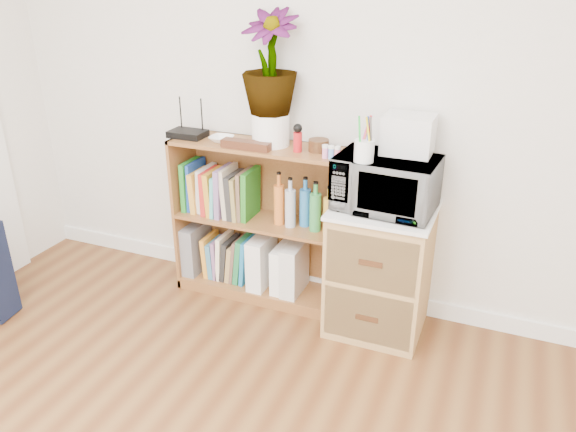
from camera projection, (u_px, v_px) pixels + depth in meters
The scene contains 21 objects.
skirting_board at pixel (321, 285), 3.45m from camera, with size 4.00×0.02×0.10m, color white.
bookshelf at pixel (258, 222), 3.28m from camera, with size 1.00×0.30×0.95m, color brown.
wicker_unit at pixel (379, 271), 3.01m from camera, with size 0.50×0.45×0.70m, color #9E7542.
microwave at pixel (386, 183), 2.80m from camera, with size 0.49×0.34×0.27m, color white.
pen_cup at pixel (364, 151), 2.66m from camera, with size 0.10×0.10×0.10m, color white.
small_appliance at pixel (408, 134), 2.76m from camera, with size 0.24×0.20×0.19m, color silver.
router at pixel (188, 134), 3.22m from camera, with size 0.21×0.14×0.04m, color black.
white_bowl at pixel (222, 139), 3.13m from camera, with size 0.13×0.13×0.03m, color white.
plant_pot at pixel (271, 129), 3.05m from camera, with size 0.21×0.21×0.17m, color white.
potted_plant at pixel (270, 62), 2.90m from camera, with size 0.30×0.30×0.53m, color #347930.
trinket_box at pixel (246, 145), 3.00m from camera, with size 0.28×0.07×0.04m, color #3A1B10.
kokeshi_doll at pixel (298, 142), 2.95m from camera, with size 0.05×0.05×0.10m, color red.
wooden_bowl at pixel (319, 145), 2.96m from camera, with size 0.11×0.11×0.06m, color #341A0E.
paint_jars at pixel (331, 153), 2.84m from camera, with size 0.12×0.04×0.06m, color #CB7090.
file_box at pixel (196, 247), 3.54m from camera, with size 0.09×0.25×0.31m, color slate.
magazine_holder_left at pixel (262, 261), 3.37m from camera, with size 0.10×0.25×0.32m, color white.
magazine_holder_mid at pixel (284, 268), 3.33m from camera, with size 0.09×0.22×0.28m, color white.
magazine_holder_right at pixel (294, 268), 3.30m from camera, with size 0.10×0.25×0.31m, color silver.
cookbooks at pixel (220, 191), 3.30m from camera, with size 0.44×0.20×0.30m.
liquor_bottles at pixel (305, 204), 3.12m from camera, with size 0.36×0.07×0.30m.
lower_books at pixel (230, 257), 3.47m from camera, with size 0.31×0.19×0.30m.
Camera 1 is at (0.95, -0.59, 1.85)m, focal length 35.00 mm.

